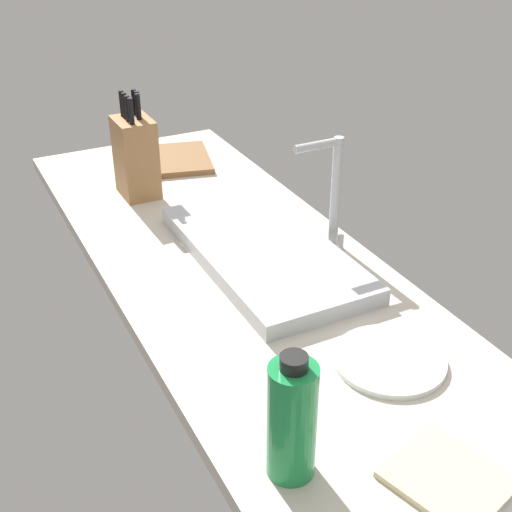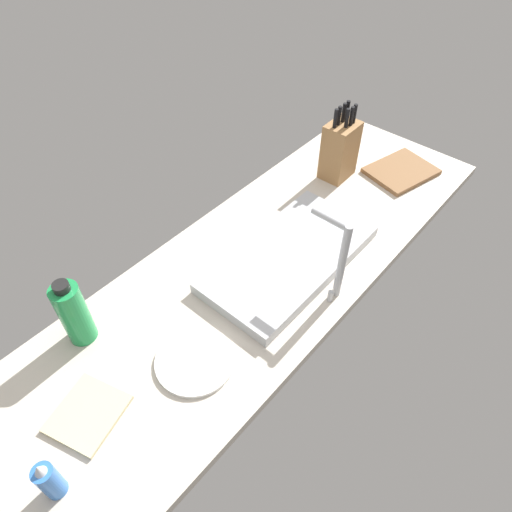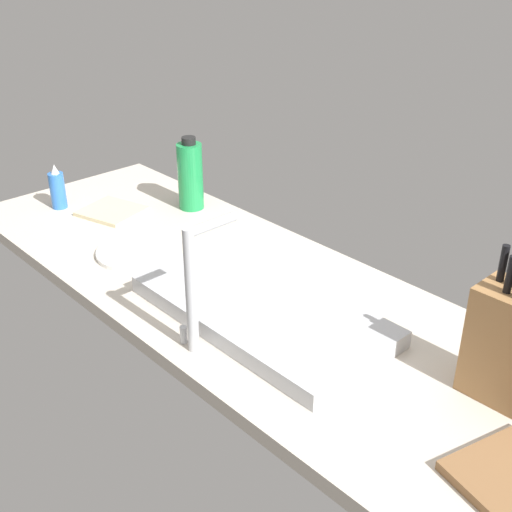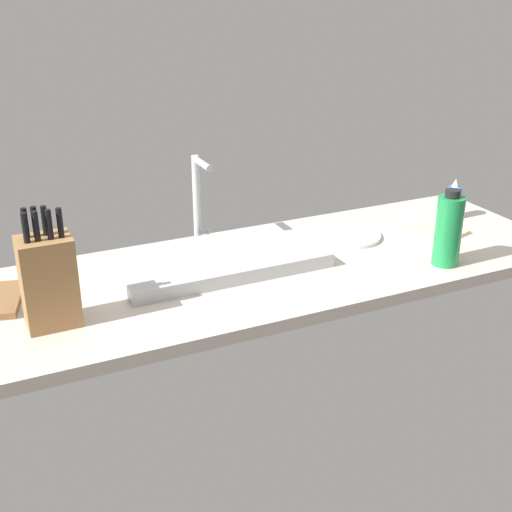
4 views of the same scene
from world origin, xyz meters
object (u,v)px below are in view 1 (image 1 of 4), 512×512
at_px(faucet, 332,185).
at_px(knife_block, 136,156).
at_px(water_bottle, 292,420).
at_px(sink_basin, 264,252).
at_px(dinner_plate, 389,360).
at_px(dish_towel, 447,479).
at_px(cutting_board, 178,159).

relative_size(faucet, knife_block, 0.95).
relative_size(knife_block, water_bottle, 1.31).
bearing_deg(sink_basin, dinner_plate, 4.12).
distance_m(faucet, knife_block, 0.61).
distance_m(water_bottle, dish_towel, 0.26).
height_order(faucet, cutting_board, faucet).
relative_size(sink_basin, faucet, 2.11).
relative_size(cutting_board, dish_towel, 1.49).
relative_size(sink_basin, water_bottle, 2.63).
height_order(faucet, dish_towel, faucet).
bearing_deg(dinner_plate, knife_block, -169.08).
height_order(faucet, knife_block, knife_block).
bearing_deg(cutting_board, sink_basin, -3.23).
distance_m(cutting_board, dish_towel, 1.42).
height_order(cutting_board, dinner_plate, cutting_board).
height_order(knife_block, dinner_plate, knife_block).
bearing_deg(faucet, water_bottle, -36.74).
xyz_separation_m(cutting_board, dinner_plate, (1.14, -0.01, -0.00)).
height_order(water_bottle, dish_towel, water_bottle).
relative_size(faucet, dish_towel, 1.65).
bearing_deg(dish_towel, cutting_board, 175.89).
xyz_separation_m(knife_block, water_bottle, (1.10, -0.12, -0.01)).
bearing_deg(knife_block, sink_basin, 16.42).
relative_size(faucet, cutting_board, 1.11).
xyz_separation_m(faucet, dinner_plate, (0.45, -0.14, -0.16)).
distance_m(sink_basin, cutting_board, 0.68).
bearing_deg(knife_block, faucet, 32.46).
bearing_deg(knife_block, cutting_board, 133.05).
bearing_deg(water_bottle, dish_towel, 57.22).
distance_m(cutting_board, water_bottle, 1.32).
bearing_deg(faucet, knife_block, -147.02).
xyz_separation_m(water_bottle, dinner_plate, (-0.15, 0.30, -0.10)).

